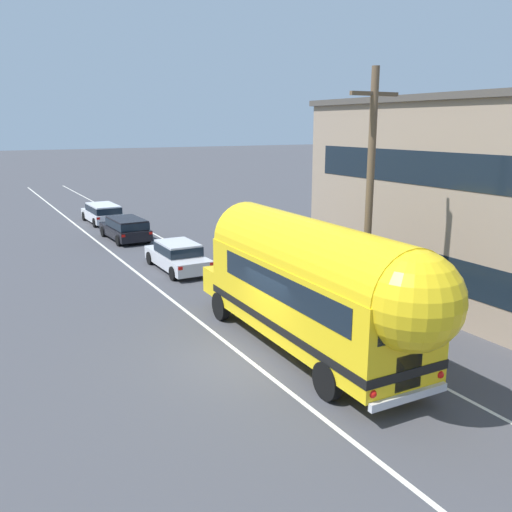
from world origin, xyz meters
TOP-DOWN VIEW (x-y plane):
  - ground_plane at (0.00, 0.00)m, footprint 300.00×300.00m
  - lane_markings at (1.73, 12.00)m, footprint 3.88×80.00m
  - utility_pole at (4.33, -0.05)m, footprint 1.80×0.24m
  - painted_bus at (1.85, -0.77)m, footprint 2.75×11.11m
  - car_lead at (1.90, 10.66)m, footprint 1.88×4.71m
  - car_second at (1.66, 18.68)m, footprint 2.11×4.63m
  - car_third at (1.85, 25.23)m, footprint 2.07×4.59m

SIDE VIEW (x-z plane):
  - ground_plane at x=0.00m, z-range 0.00..0.00m
  - lane_markings at x=1.73m, z-range 0.00..0.01m
  - car_lead at x=1.90m, z-range 0.06..1.43m
  - car_second at x=1.66m, z-range 0.10..1.47m
  - car_third at x=1.85m, z-range 0.11..1.48m
  - painted_bus at x=1.85m, z-range 0.24..4.37m
  - utility_pole at x=4.33m, z-range 0.17..8.67m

